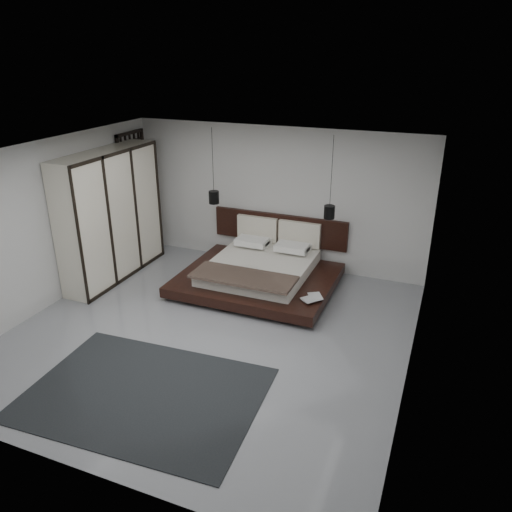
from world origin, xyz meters
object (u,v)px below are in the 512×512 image
at_px(lattice_screen, 135,194).
at_px(bed, 260,271).
at_px(wardrobe, 111,215).
at_px(pendant_left, 214,197).
at_px(pendant_right, 329,212).
at_px(rug, 145,394).

xyz_separation_m(lattice_screen, bed, (3.05, -0.54, -1.01)).
bearing_deg(wardrobe, lattice_screen, 102.12).
height_order(bed, pendant_left, pendant_left).
distance_m(pendant_right, rug, 4.48).
xyz_separation_m(bed, rug, (-0.21, -3.58, -0.28)).
height_order(lattice_screen, pendant_right, pendant_right).
relative_size(pendant_right, wardrobe, 0.59).
bearing_deg(wardrobe, pendant_right, 15.19).
height_order(pendant_left, rug, pendant_left).
height_order(lattice_screen, wardrobe, lattice_screen).
bearing_deg(rug, wardrobe, 131.27).
height_order(lattice_screen, bed, lattice_screen).
distance_m(lattice_screen, pendant_left, 1.91).
xyz_separation_m(bed, pendant_left, (-1.15, 0.44, 1.18)).
xyz_separation_m(pendant_left, pendant_right, (2.29, 0.00, -0.02)).
bearing_deg(rug, pendant_left, 103.14).
bearing_deg(wardrobe, bed, 12.68).
relative_size(bed, pendant_left, 1.92).
xyz_separation_m(pendant_left, wardrobe, (-1.65, -1.07, -0.25)).
xyz_separation_m(pendant_left, rug, (0.94, -4.02, -1.47)).
relative_size(lattice_screen, bed, 0.93).
relative_size(lattice_screen, pendant_right, 1.76).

